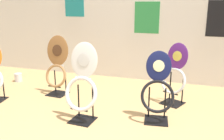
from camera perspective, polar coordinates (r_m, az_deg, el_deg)
The scene contains 6 objects.
wall_back at distance 4.52m, azimuth 7.49°, elevation 13.88°, with size 8.00×0.07×2.60m.
toilet_seat_display_woodgrain at distance 3.92m, azimuth -12.50°, elevation 0.77°, with size 0.38×0.30×0.92m.
toilet_seat_display_purple_note at distance 3.57m, azimuth 14.08°, elevation -1.31°, with size 0.41×0.37×0.86m.
toilet_seat_display_white_plain at distance 2.97m, azimuth -6.88°, elevation -3.58°, with size 0.43×0.30×0.95m.
toilet_seat_display_navy_moon at distance 3.02m, azimuth 10.40°, elevation -4.26°, with size 0.42×0.36×0.84m.
paint_can at distance 4.85m, azimuth -20.65°, elevation -1.50°, with size 0.14×0.14×0.15m.
Camera 1 is at (0.87, -2.04, 1.40)m, focal length 40.00 mm.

